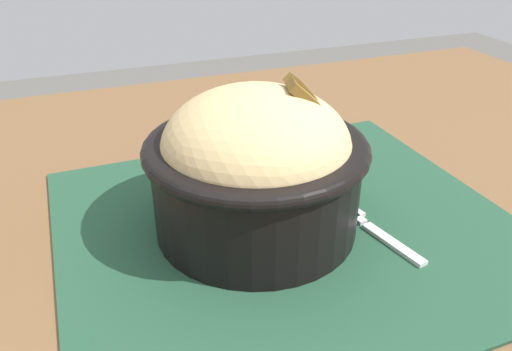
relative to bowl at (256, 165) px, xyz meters
The scene contains 4 objects.
table 0.13m from the bowl, 44.12° to the right, with size 1.12×0.90×0.74m.
placemat 0.07m from the bowl, 17.95° to the right, with size 0.39×0.35×0.00m, color #1E422D.
bowl is the anchor object (origin of this frame).
fork 0.11m from the bowl, 19.17° to the right, with size 0.04×0.13×0.00m.
Camera 1 is at (-0.16, -0.32, 1.00)m, focal length 35.73 mm.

